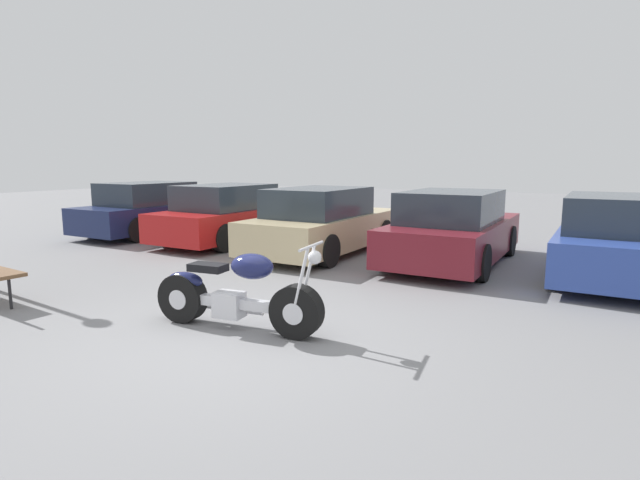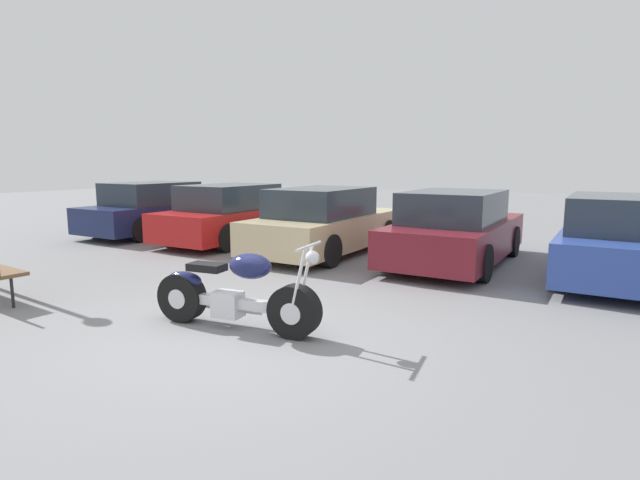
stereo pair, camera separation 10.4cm
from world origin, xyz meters
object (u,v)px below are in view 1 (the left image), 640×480
(motorcycle, at_px, (235,294))
(parked_car_maroon, at_px, (453,230))
(parked_car_navy, at_px, (153,210))
(parked_car_champagne, at_px, (323,223))
(parked_car_blue, at_px, (617,240))
(parked_car_red, at_px, (231,215))

(motorcycle, xyz_separation_m, parked_car_maroon, (1.17, 5.10, 0.24))
(motorcycle, relative_size, parked_car_navy, 0.50)
(parked_car_navy, xyz_separation_m, parked_car_champagne, (5.44, -0.24, 0.00))
(parked_car_blue, bearing_deg, parked_car_red, -179.10)
(motorcycle, height_order, parked_car_red, parked_car_red)
(parked_car_navy, height_order, parked_car_maroon, same)
(parked_car_red, bearing_deg, motorcycle, -49.85)
(parked_car_maroon, relative_size, parked_car_blue, 1.00)
(motorcycle, height_order, parked_car_navy, parked_car_navy)
(parked_car_navy, bearing_deg, parked_car_champagne, -2.50)
(parked_car_navy, distance_m, parked_car_blue, 10.88)
(parked_car_red, xyz_separation_m, parked_car_champagne, (2.72, -0.24, 0.00))
(motorcycle, xyz_separation_m, parked_car_navy, (-6.99, 5.06, 0.24))
(parked_car_champagne, distance_m, parked_car_blue, 5.45)
(parked_car_champagne, bearing_deg, parked_car_blue, 3.87)
(motorcycle, xyz_separation_m, parked_car_red, (-4.27, 5.06, 0.24))
(motorcycle, relative_size, parked_car_maroon, 0.50)
(parked_car_champagne, bearing_deg, parked_car_red, 174.96)
(motorcycle, height_order, parked_car_maroon, parked_car_maroon)
(parked_car_navy, distance_m, parked_car_champagne, 5.44)
(parked_car_maroon, bearing_deg, parked_car_champagne, -174.13)
(motorcycle, distance_m, parked_car_maroon, 5.24)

